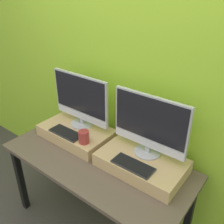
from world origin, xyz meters
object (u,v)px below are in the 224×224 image
object	(u,v)px
monitor_right	(150,125)
monitor_left	(81,100)
keyboard_left	(66,133)
mug	(84,137)
keyboard_right	(133,165)

from	to	relation	value
monitor_right	monitor_left	bearing A→B (deg)	180.00
monitor_left	monitor_right	world-z (taller)	same
keyboard_left	mug	distance (m)	0.21
monitor_left	keyboard_left	world-z (taller)	monitor_left
mug	keyboard_left	bearing A→B (deg)	180.00
mug	monitor_left	bearing A→B (deg)	136.86
mug	monitor_right	bearing A→B (deg)	22.87
keyboard_left	keyboard_right	xyz separation A→B (m)	(0.65, 0.00, 0.00)
keyboard_left	keyboard_right	size ratio (longest dim) A/B	1.00
monitor_left	mug	distance (m)	0.33
monitor_right	keyboard_left	bearing A→B (deg)	-163.78
monitor_left	monitor_right	size ratio (longest dim) A/B	1.00
monitor_left	keyboard_left	size ratio (longest dim) A/B	1.92
monitor_left	keyboard_right	bearing A→B (deg)	-16.22
mug	monitor_right	xyz separation A→B (m)	(0.45, 0.19, 0.18)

